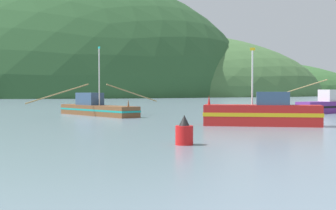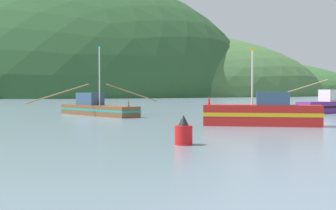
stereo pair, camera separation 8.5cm
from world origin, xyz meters
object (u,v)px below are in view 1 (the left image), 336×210
fishing_boat_brown (96,108)px  fishing_boat_purple (334,105)px  fishing_boat_red (263,113)px  channel_buoy (184,133)px

fishing_boat_brown → fishing_boat_purple: (26.47, 1.36, 0.10)m
fishing_boat_brown → fishing_boat_red: fishing_boat_brown is taller
fishing_boat_brown → fishing_boat_red: bearing=4.8°
fishing_boat_purple → channel_buoy: fishing_boat_purple is taller
fishing_boat_brown → fishing_boat_purple: 26.50m
fishing_boat_purple → channel_buoy: bearing=-154.8°
fishing_boat_brown → channel_buoy: fishing_boat_brown is taller
fishing_boat_purple → fishing_boat_brown: bearing=156.9°
fishing_boat_red → channel_buoy: fishing_boat_red is taller
fishing_boat_red → fishing_boat_brown: bearing=-35.3°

